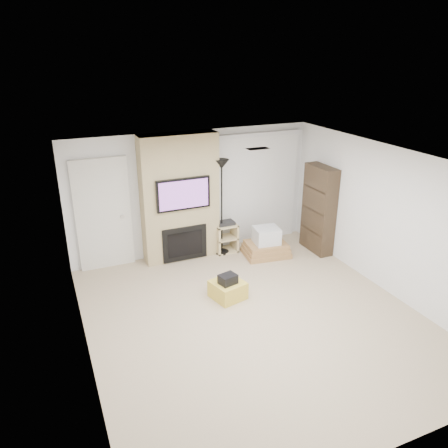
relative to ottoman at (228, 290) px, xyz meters
name	(u,v)px	position (x,y,z in m)	size (l,w,h in m)	color
floor	(254,318)	(0.14, -0.72, -0.15)	(5.00, 5.50, 0.00)	tan
ceiling	(259,162)	(0.14, -0.72, 2.35)	(5.00, 5.50, 0.00)	white
wall_back	(193,193)	(0.14, 2.03, 1.10)	(5.00, 2.50, 0.00)	white
wall_front	(392,359)	(0.14, -3.47, 1.10)	(5.00, 2.50, 0.00)	white
wall_left	(80,279)	(-2.36, -0.72, 1.10)	(5.50, 2.50, 0.00)	white
wall_right	(389,221)	(2.64, -0.72, 1.10)	(5.50, 2.50, 0.00)	white
hvac_vent	(258,149)	(0.54, 0.08, 2.35)	(0.35, 0.18, 0.01)	silver
ottoman	(228,290)	(0.00, 0.00, 0.00)	(0.50, 0.50, 0.30)	gold
black_bag	(228,279)	(-0.02, -0.05, 0.23)	(0.28, 0.22, 0.16)	black
fireplace_wall	(180,199)	(-0.21, 1.82, 1.09)	(1.50, 0.47, 2.50)	tan
entry_door	(103,215)	(-1.66, 2.00, 0.90)	(1.02, 0.11, 2.14)	silver
vertical_blinds	(257,185)	(1.54, 1.98, 1.12)	(1.98, 0.10, 2.37)	silver
floor_lamp	(222,181)	(0.60, 1.67, 1.40)	(0.29, 0.29, 1.97)	black
av_stand	(225,236)	(0.70, 1.71, 0.20)	(0.45, 0.38, 0.66)	beige
box_stack	(266,245)	(1.39, 1.21, 0.08)	(0.97, 0.78, 0.60)	#A87A49
bookshelf	(319,209)	(2.48, 1.02, 0.75)	(0.30, 0.80, 1.80)	#2F2417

